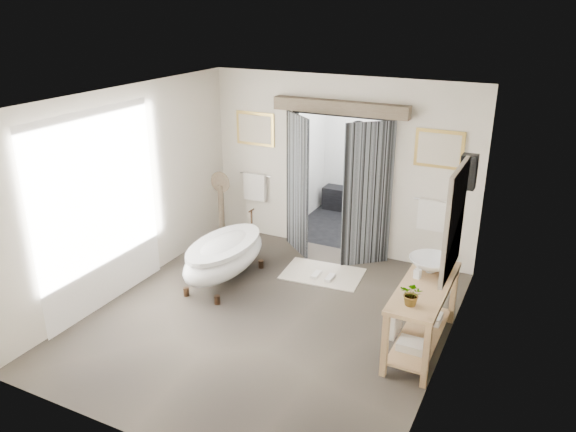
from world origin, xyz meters
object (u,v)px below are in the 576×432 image
(basin, at_px, (431,265))
(clawfoot_tub, at_px, (224,255))
(vanity, at_px, (420,310))
(rug, at_px, (323,274))

(basin, bearing_deg, clawfoot_tub, -157.27)
(basin, bearing_deg, vanity, -66.43)
(clawfoot_tub, xyz_separation_m, basin, (3.02, -0.03, 0.52))
(vanity, xyz_separation_m, rug, (-1.79, 1.27, -0.50))
(clawfoot_tub, height_order, rug, clawfoot_tub)
(clawfoot_tub, bearing_deg, rug, 34.85)
(rug, xyz_separation_m, basin, (1.79, -0.88, 0.94))
(rug, height_order, basin, basin)
(vanity, relative_size, rug, 1.33)
(clawfoot_tub, bearing_deg, basin, -0.50)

